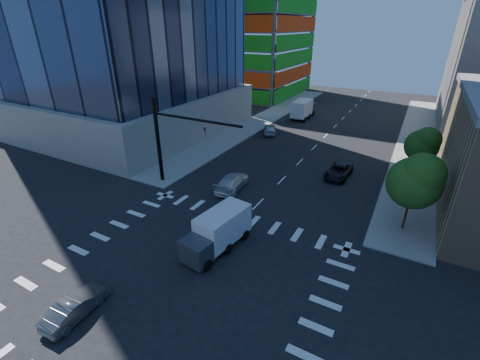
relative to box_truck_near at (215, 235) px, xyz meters
The scene contains 13 objects.
ground 4.39m from the box_truck_near, 92.47° to the right, with size 160.00×160.00×0.00m, color black.
road_markings 4.39m from the box_truck_near, 92.47° to the right, with size 20.00×20.00×0.01m, color silver.
sidewalk_ne 37.88m from the box_truck_near, 71.01° to the left, with size 5.00×60.00×0.15m, color gray.
sidewalk_nw 38.00m from the box_truck_near, 109.50° to the left, with size 5.00×60.00×0.15m, color gray.
signal_mast_nw 13.22m from the box_truck_near, 144.34° to the left, with size 10.20×0.40×9.00m.
tree_south 16.15m from the box_truck_near, 37.95° to the left, with size 4.16×4.16×6.82m.
tree_north 25.32m from the box_truck_near, 59.58° to the left, with size 3.54×3.52×5.78m.
car_nb_far 18.45m from the box_truck_near, 74.00° to the left, with size 2.29×4.97×1.38m, color black.
car_sb_near 10.21m from the box_truck_near, 112.98° to the left, with size 2.18×5.36×1.56m, color white.
car_sb_mid 29.75m from the box_truck_near, 106.06° to the left, with size 1.84×4.56×1.55m, color #BABDC2.
car_sb_cross 10.01m from the box_truck_near, 112.73° to the right, with size 1.39×3.99×1.32m, color #56575C.
box_truck_near is the anchor object (origin of this frame).
box_truck_far 41.00m from the box_truck_near, 99.58° to the left, with size 2.75×6.40×3.35m.
Camera 1 is at (11.37, -12.31, 15.56)m, focal length 24.00 mm.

